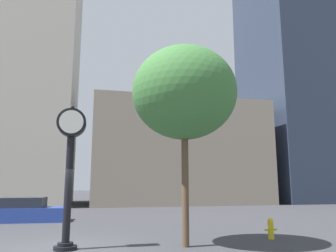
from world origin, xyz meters
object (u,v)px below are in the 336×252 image
street_clock (70,156)px  bare_tree (184,93)px  car_blue (25,211)px  fire_hydrant_near (271,228)px

street_clock → bare_tree: bare_tree is taller
street_clock → car_blue: size_ratio=1.08×
fire_hydrant_near → bare_tree: (-3.53, -0.75, 4.80)m
street_clock → fire_hydrant_near: (7.33, 0.36, -2.53)m
fire_hydrant_near → car_blue: bearing=140.8°
car_blue → bare_tree: 12.10m
bare_tree → fire_hydrant_near: bearing=12.1°
bare_tree → street_clock: bearing=174.1°
fire_hydrant_near → street_clock: bearing=-177.2°
street_clock → bare_tree: (3.81, -0.39, 2.27)m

